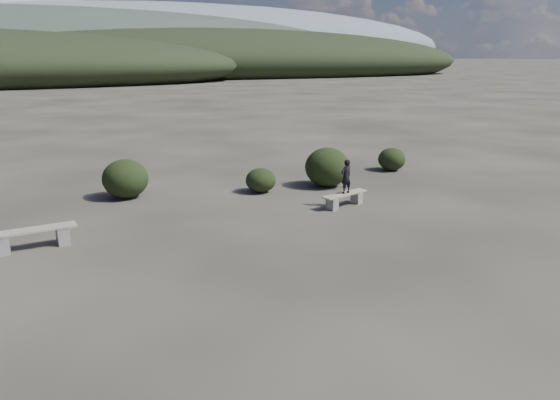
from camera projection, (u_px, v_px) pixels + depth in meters
name	position (u px, v px, depth m)	size (l,w,h in m)	color
ground	(320.00, 307.00, 10.01)	(1200.00, 1200.00, 0.00)	#2A2620
bench_left	(33.00, 237.00, 12.94)	(2.02, 0.65, 0.50)	gray
bench_right	(345.00, 198.00, 16.60)	(1.69, 0.83, 0.42)	gray
seated_person	(346.00, 176.00, 16.44)	(0.38, 0.25, 1.03)	black
shrub_b	(125.00, 179.00, 17.53)	(1.46, 1.46, 1.25)	black
shrub_c	(261.00, 180.00, 18.30)	(1.02, 1.02, 0.82)	black
shrub_d	(327.00, 167.00, 19.05)	(1.56, 1.56, 1.37)	black
shrub_e	(392.00, 159.00, 21.76)	(1.09, 1.09, 0.91)	black
mountain_ridges	(26.00, 43.00, 304.49)	(500.00, 400.00, 56.00)	black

